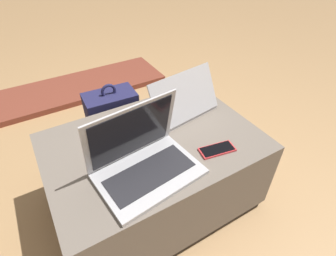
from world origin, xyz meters
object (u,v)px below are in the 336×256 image
(cell_phone, at_px, (217,150))
(backpack, at_px, (114,126))
(laptop_far, at_px, (179,105))
(laptop_near, at_px, (143,159))

(cell_phone, relative_size, backpack, 0.32)
(laptop_far, distance_m, backpack, 0.49)
(cell_phone, distance_m, backpack, 0.72)
(laptop_far, bearing_deg, backpack, -62.33)
(backpack, bearing_deg, cell_phone, 112.98)
(laptop_near, xyz_separation_m, backpack, (0.08, 0.59, -0.27))
(laptop_near, relative_size, cell_phone, 2.54)
(laptop_near, height_order, laptop_far, laptop_near)
(backpack, bearing_deg, laptop_near, 85.55)
(cell_phone, height_order, backpack, backpack)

